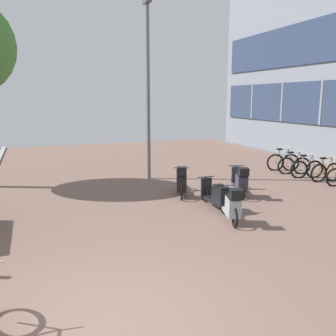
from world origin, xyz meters
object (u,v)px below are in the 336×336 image
object	(u,v)px
scooter_near	(240,181)
scooter_extra	(217,195)
bicycle_rack_05	(307,169)
bicycle_rack_06	(294,165)
scooter_mid	(182,182)
bicycle_rack_04	(326,172)
scooter_far	(231,205)
bicycle_rack_07	(283,162)
lamp_post	(148,83)

from	to	relation	value
scooter_near	scooter_extra	size ratio (longest dim) A/B	0.98
bicycle_rack_05	scooter_extra	xyz separation A→B (m)	(-5.22, -2.32, 0.05)
bicycle_rack_06	scooter_mid	xyz separation A→B (m)	(-5.62, -1.48, 0.12)
bicycle_rack_05	bicycle_rack_04	bearing A→B (deg)	-73.02
bicycle_rack_06	scooter_far	xyz separation A→B (m)	(-5.39, -4.10, 0.09)
bicycle_rack_07	lamp_post	distance (m)	6.70
scooter_near	scooter_mid	xyz separation A→B (m)	(-1.78, 0.59, 0.01)
bicycle_rack_04	lamp_post	bearing A→B (deg)	154.98
scooter_extra	bicycle_rack_05	bearing A→B (deg)	24.00
lamp_post	scooter_far	bearing A→B (deg)	-85.69
bicycle_rack_04	bicycle_rack_07	bearing A→B (deg)	94.31
scooter_extra	lamp_post	world-z (taller)	lamp_post
scooter_near	bicycle_rack_07	bearing A→B (deg)	35.86
bicycle_rack_07	scooter_mid	size ratio (longest dim) A/B	0.85
scooter_mid	scooter_extra	distance (m)	1.64
scooter_extra	lamp_post	bearing A→B (deg)	97.33
bicycle_rack_05	scooter_near	size ratio (longest dim) A/B	0.74
scooter_extra	lamp_post	distance (m)	5.45
bicycle_rack_04	scooter_mid	xyz separation A→B (m)	(-5.84, 0.01, 0.12)
scooter_mid	scooter_extra	xyz separation A→B (m)	(0.39, -1.59, -0.07)
bicycle_rack_06	lamp_post	size ratio (longest dim) A/B	0.20
scooter_extra	scooter_near	bearing A→B (deg)	35.79
bicycle_rack_06	scooter_far	distance (m)	6.77
bicycle_rack_04	lamp_post	xyz separation A→B (m)	(-6.01, 2.81, 3.24)
bicycle_rack_05	bicycle_rack_06	xyz separation A→B (m)	(0.01, 0.74, 0.01)
scooter_mid	scooter_far	world-z (taller)	scooter_mid
scooter_far	bicycle_rack_05	bearing A→B (deg)	31.99
bicycle_rack_06	bicycle_rack_07	xyz separation A→B (m)	(0.05, 0.74, 0.01)
bicycle_rack_07	lamp_post	size ratio (longest dim) A/B	0.21
scooter_mid	scooter_far	size ratio (longest dim) A/B	0.96
lamp_post	scooter_mid	bearing A→B (deg)	-86.47
scooter_mid	lamp_post	distance (m)	4.19
scooter_far	scooter_extra	distance (m)	1.05
scooter_mid	lamp_post	world-z (taller)	lamp_post
bicycle_rack_05	lamp_post	distance (m)	6.94
bicycle_rack_05	scooter_far	xyz separation A→B (m)	(-5.37, -3.36, 0.10)
bicycle_rack_05	bicycle_rack_07	size ratio (longest dim) A/B	0.98
bicycle_rack_07	scooter_extra	xyz separation A→B (m)	(-5.28, -3.81, 0.03)
lamp_post	scooter_extra	bearing A→B (deg)	-82.67
scooter_far	bicycle_rack_06	bearing A→B (deg)	37.28
bicycle_rack_05	bicycle_rack_07	bearing A→B (deg)	87.72
bicycle_rack_05	scooter_extra	distance (m)	5.71
lamp_post	bicycle_rack_05	bearing A→B (deg)	-19.62
bicycle_rack_06	scooter_extra	world-z (taller)	bicycle_rack_06
scooter_near	lamp_post	world-z (taller)	lamp_post
bicycle_rack_05	bicycle_rack_06	bearing A→B (deg)	88.95
bicycle_rack_04	scooter_extra	bearing A→B (deg)	-163.83
bicycle_rack_05	scooter_extra	size ratio (longest dim) A/B	0.73
bicycle_rack_07	lamp_post	world-z (taller)	lamp_post
scooter_near	scooter_extra	world-z (taller)	scooter_near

